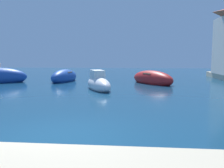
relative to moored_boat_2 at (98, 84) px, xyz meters
The scene contains 4 objects.
ground 9.76m from the moored_boat_2, 87.60° to the right, with size 80.00×80.00×0.00m, color navy.
moored_boat_2 is the anchor object (origin of this frame).
moored_boat_3 6.11m from the moored_boat_2, 128.06° to the left, with size 2.18×4.08×1.36m.
moored_boat_5 5.40m from the moored_boat_2, 44.82° to the left, with size 3.90×4.61×1.36m.
Camera 1 is at (2.07, -6.52, 2.20)m, focal length 39.50 mm.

